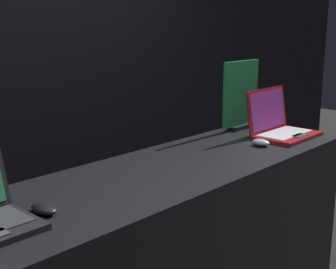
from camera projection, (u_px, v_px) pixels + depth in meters
wall_back at (16, 56)px, 2.70m from camera, size 8.00×0.05×2.80m
mouse_front at (44, 208)px, 1.54m from camera, size 0.07×0.11×0.03m
laptop_back at (279, 125)px, 2.59m from camera, size 0.37×0.28×0.26m
mouse_back at (261, 142)px, 2.39m from camera, size 0.07×0.09×0.03m
promo_stand_back at (241, 97)px, 2.73m from camera, size 0.32×0.07×0.40m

